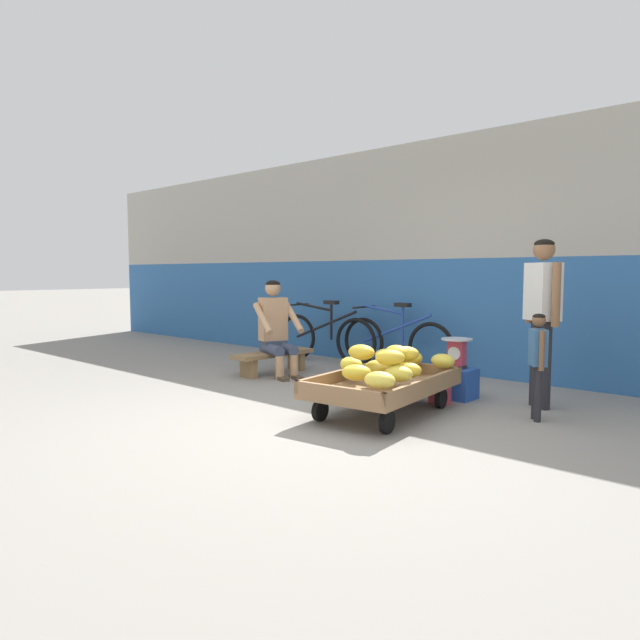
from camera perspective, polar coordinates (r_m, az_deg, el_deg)
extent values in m
plane|color=gray|center=(4.57, -1.26, -10.84)|extent=(80.00, 80.00, 0.00)
cube|color=#2D609E|center=(7.06, 16.59, 0.27)|extent=(16.00, 0.30, 1.40)
cube|color=#A8A399|center=(7.10, 16.87, 11.92)|extent=(16.00, 0.30, 1.47)
cube|color=#8E6B47|center=(4.98, 6.40, -6.77)|extent=(0.99, 1.52, 0.05)
cube|color=#8E6B47|center=(5.17, 2.52, -5.48)|extent=(0.20, 1.44, 0.10)
cube|color=#8E6B47|center=(4.79, 10.61, -6.38)|extent=(0.20, 1.44, 0.10)
cube|color=#8E6B47|center=(5.58, 9.94, -4.79)|extent=(0.84, 0.13, 0.10)
cube|color=#8E6B47|center=(4.38, 1.89, -7.34)|extent=(0.84, 0.13, 0.10)
cylinder|color=black|center=(5.59, 6.10, -7.02)|extent=(0.07, 0.18, 0.18)
cylinder|color=black|center=(5.32, 12.06, -7.71)|extent=(0.07, 0.18, 0.18)
cylinder|color=black|center=(4.76, 0.02, -9.07)|extent=(0.07, 0.18, 0.18)
cylinder|color=black|center=(4.44, 6.75, -10.14)|extent=(0.07, 0.18, 0.18)
ellipsoid|color=yellow|center=(5.02, 3.16, -4.46)|extent=(0.29, 0.26, 0.13)
ellipsoid|color=gold|center=(4.59, 7.89, -5.36)|extent=(0.26, 0.21, 0.13)
ellipsoid|color=yellow|center=(5.59, 6.75, -3.54)|extent=(0.28, 0.25, 0.13)
ellipsoid|color=gold|center=(5.46, 9.23, -3.76)|extent=(0.29, 0.27, 0.13)
ellipsoid|color=yellow|center=(4.30, 6.02, -6.02)|extent=(0.28, 0.24, 0.13)
ellipsoid|color=gold|center=(4.61, 3.69, -5.30)|extent=(0.30, 0.28, 0.13)
ellipsoid|color=gold|center=(4.77, 8.77, -5.00)|extent=(0.28, 0.25, 0.13)
ellipsoid|color=gold|center=(5.32, 12.25, -4.03)|extent=(0.27, 0.23, 0.13)
ellipsoid|color=yellow|center=(4.87, 5.90, -4.76)|extent=(0.30, 0.28, 0.13)
ellipsoid|color=gold|center=(4.64, 7.06, -3.78)|extent=(0.30, 0.29, 0.13)
ellipsoid|color=gold|center=(4.86, 7.71, -3.27)|extent=(0.29, 0.27, 0.13)
ellipsoid|color=gold|center=(4.80, 4.18, -3.25)|extent=(0.25, 0.20, 0.13)
ellipsoid|color=gold|center=(4.87, 8.54, -3.38)|extent=(0.30, 0.28, 0.13)
cube|color=olive|center=(6.96, -4.71, -3.39)|extent=(0.34, 1.11, 0.05)
cube|color=olive|center=(7.24, -2.41, -4.14)|extent=(0.24, 0.09, 0.22)
cube|color=olive|center=(6.74, -7.18, -4.84)|extent=(0.24, 0.09, 0.22)
cylinder|color=tan|center=(6.65, -2.63, -4.71)|extent=(0.10, 0.10, 0.27)
cube|color=#4C3D2D|center=(6.62, -2.41, -5.77)|extent=(0.24, 0.16, 0.04)
cylinder|color=#38425B|center=(6.81, -3.36, -2.93)|extent=(0.42, 0.26, 0.13)
cylinder|color=tan|center=(6.58, -4.06, -4.82)|extent=(0.10, 0.10, 0.27)
cube|color=#4C3D2D|center=(6.55, -3.84, -5.90)|extent=(0.24, 0.16, 0.04)
cylinder|color=#38425B|center=(6.73, -4.75, -3.02)|extent=(0.42, 0.26, 0.13)
cube|color=#38425B|center=(6.95, -4.72, -2.61)|extent=(0.30, 0.34, 0.14)
cube|color=tan|center=(6.92, -4.74, 0.10)|extent=(0.28, 0.36, 0.52)
cylinder|color=tan|center=(6.85, -2.68, 0.29)|extent=(0.47, 0.23, 0.36)
cylinder|color=tan|center=(6.69, -5.78, 0.16)|extent=(0.47, 0.23, 0.36)
sphere|color=tan|center=(6.90, -4.76, 3.21)|extent=(0.19, 0.19, 0.19)
ellipsoid|color=black|center=(6.89, -4.76, 3.64)|extent=(0.17, 0.17, 0.09)
cube|color=#234CA8|center=(5.75, 13.52, -6.20)|extent=(0.36, 0.28, 0.30)
cylinder|color=#28282D|center=(5.72, 13.55, -4.57)|extent=(0.20, 0.20, 0.03)
cube|color=#C6384C|center=(5.70, 13.57, -3.23)|extent=(0.16, 0.10, 0.24)
cylinder|color=white|center=(5.65, 13.31, -3.29)|extent=(0.13, 0.01, 0.13)
cylinder|color=#B2B5BA|center=(5.68, 13.60, -1.88)|extent=(0.30, 0.30, 0.01)
torus|color=black|center=(8.13, -2.29, -1.68)|extent=(0.64, 0.09, 0.64)
torus|color=black|center=(7.50, 3.63, -2.21)|extent=(0.64, 0.09, 0.64)
cylinder|color=black|center=(7.78, 0.55, -0.47)|extent=(1.03, 0.10, 0.43)
cylinder|color=black|center=(7.72, 1.14, -0.22)|extent=(0.04, 0.04, 0.48)
cylinder|color=black|center=(7.89, -0.62, 1.34)|extent=(0.62, 0.07, 0.12)
cube|color=black|center=(7.70, 1.14, 1.78)|extent=(0.21, 0.11, 0.05)
cylinder|color=black|center=(8.09, -2.30, 1.56)|extent=(0.06, 0.48, 0.03)
torus|color=black|center=(7.56, 4.41, -2.17)|extent=(0.64, 0.05, 0.64)
torus|color=black|center=(6.99, 11.07, -2.80)|extent=(0.64, 0.05, 0.64)
cylinder|color=#234299|center=(7.24, 7.63, -0.91)|extent=(1.03, 0.04, 0.43)
cylinder|color=#234299|center=(7.18, 8.29, -0.64)|extent=(0.04, 0.04, 0.48)
cylinder|color=#234299|center=(7.34, 6.32, 1.06)|extent=(0.61, 0.04, 0.12)
cube|color=black|center=(7.16, 8.32, 1.51)|extent=(0.20, 0.10, 0.05)
cylinder|color=black|center=(7.52, 4.43, 1.31)|extent=(0.03, 0.48, 0.03)
cylinder|color=#232328|center=(5.49, 21.70, -4.26)|extent=(0.10, 0.10, 0.80)
cylinder|color=#232328|center=(5.62, 20.85, -4.03)|extent=(0.10, 0.10, 0.80)
cube|color=silver|center=(5.50, 21.48, 2.67)|extent=(0.38, 0.35, 0.52)
cylinder|color=brown|center=(5.32, 22.65, 2.36)|extent=(0.07, 0.07, 0.56)
cylinder|color=brown|center=(5.68, 20.37, 2.56)|extent=(0.07, 0.07, 0.56)
sphere|color=brown|center=(5.50, 21.60, 6.58)|extent=(0.19, 0.19, 0.19)
ellipsoid|color=black|center=(5.50, 21.61, 7.12)|extent=(0.17, 0.17, 0.09)
cylinder|color=#232328|center=(5.04, 21.06, -6.97)|extent=(0.06, 0.06, 0.46)
cylinder|color=#232328|center=(5.13, 20.81, -6.76)|extent=(0.06, 0.06, 0.46)
cube|color=#386693|center=(5.02, 21.06, -2.59)|extent=(0.20, 0.22, 0.30)
cylinder|color=brown|center=(4.91, 21.40, -2.90)|extent=(0.04, 0.04, 0.32)
cylinder|color=brown|center=(5.14, 20.73, -2.54)|extent=(0.04, 0.04, 0.32)
sphere|color=brown|center=(5.00, 21.14, -0.02)|extent=(0.11, 0.11, 0.11)
ellipsoid|color=black|center=(5.00, 21.15, 0.32)|extent=(0.10, 0.10, 0.05)
cube|color=#D13D4C|center=(5.50, 11.95, -6.98)|extent=(0.18, 0.12, 0.24)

